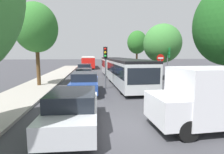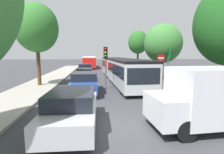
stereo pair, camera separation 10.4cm
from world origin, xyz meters
name	(u,v)px [view 2 (the right image)]	position (x,y,z in m)	size (l,w,h in m)	color
ground_plane	(122,124)	(0.00, 0.00, 0.00)	(200.00, 200.00, 0.00)	#3D3D42
kerb_strip_left	(54,77)	(-5.95, 15.40, 0.07)	(3.20, 40.81, 0.14)	#9E998E
articulated_bus	(120,68)	(1.72, 11.63, 1.37)	(2.91, 16.09, 2.38)	silver
city_bus_rear	(89,61)	(-1.96, 30.81, 1.37)	(2.67, 11.07, 2.37)	red
queued_car_silver	(72,109)	(-1.94, -0.19, 0.74)	(1.91, 4.25, 1.46)	#B7BABF
queued_car_blue	(85,83)	(-1.72, 5.98, 0.77)	(1.98, 4.41, 1.52)	#284799
queued_car_green	(85,75)	(-2.03, 11.87, 0.68)	(1.76, 3.91, 1.34)	#236638
queued_car_navy	(86,69)	(-2.20, 18.05, 0.76)	(1.96, 4.37, 1.50)	navy
white_van	(220,96)	(3.64, -0.70, 1.24)	(5.09, 2.20, 2.31)	silver
traffic_light	(106,58)	(-0.12, 7.42, 2.50)	(0.35, 0.38, 3.40)	#56595E
no_entry_sign	(161,65)	(5.01, 8.69, 1.88)	(0.70, 0.08, 2.82)	#56595E
direction_sign_post	(168,57)	(6.26, 9.95, 2.57)	(0.27, 1.39, 3.60)	#56595E
tree_left_mid	(37,28)	(-5.82, 9.03, 5.01)	(3.58, 3.58, 7.10)	#51381E
tree_right_mid	(164,44)	(6.39, 11.49, 3.85)	(4.01, 4.01, 6.02)	#51381E
tree_right_far	(138,43)	(6.89, 24.32, 4.85)	(3.51, 3.51, 7.03)	#51381E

